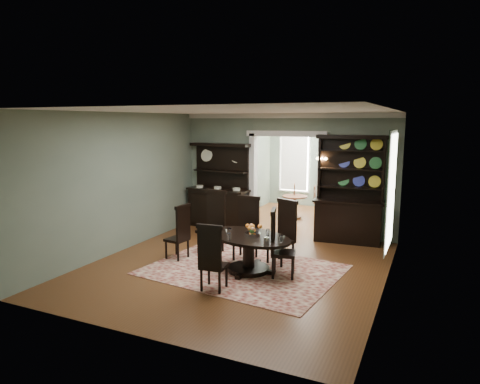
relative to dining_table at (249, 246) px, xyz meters
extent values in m
cube|color=brown|center=(-0.32, 0.13, -0.49)|extent=(5.50, 6.00, 0.01)
cube|color=white|center=(-0.32, 0.13, 2.51)|extent=(5.50, 6.00, 0.01)
cube|color=gray|center=(-3.07, 0.13, 1.01)|extent=(0.01, 6.00, 3.00)
cube|color=gray|center=(2.43, 0.13, 1.01)|extent=(0.01, 6.00, 3.00)
cube|color=gray|center=(-0.32, -2.87, 1.01)|extent=(5.50, 0.01, 3.00)
cube|color=gray|center=(-2.15, 3.13, 1.01)|extent=(1.85, 0.01, 3.00)
cube|color=gray|center=(1.50, 3.13, 1.01)|extent=(1.85, 0.01, 3.00)
cube|color=gray|center=(-0.32, 3.13, 2.26)|extent=(1.80, 0.01, 0.50)
cube|color=silver|center=(-0.32, 3.08, 2.45)|extent=(5.50, 0.10, 0.12)
cube|color=brown|center=(-0.32, 4.88, -0.49)|extent=(3.50, 3.50, 0.01)
cube|color=white|center=(-0.32, 4.88, 2.51)|extent=(3.50, 3.50, 0.01)
cube|color=gray|center=(-2.07, 4.88, 1.01)|extent=(0.01, 3.50, 3.00)
cube|color=gray|center=(1.43, 4.88, 1.01)|extent=(0.01, 3.50, 3.00)
cube|color=gray|center=(-0.32, 6.63, 1.01)|extent=(3.50, 0.01, 3.00)
cube|color=silver|center=(-1.17, 6.58, 1.06)|extent=(1.05, 0.06, 2.20)
cube|color=silver|center=(0.53, 6.58, 1.06)|extent=(1.05, 0.06, 2.20)
cube|color=silver|center=(-1.22, 3.13, 0.76)|extent=(0.14, 0.25, 2.50)
cube|color=silver|center=(0.58, 3.13, 0.76)|extent=(0.14, 0.25, 2.50)
cube|color=silver|center=(-0.32, 3.13, 2.01)|extent=(2.08, 0.25, 0.14)
cube|color=white|center=(2.42, 0.73, 1.11)|extent=(0.02, 1.10, 2.00)
cube|color=silver|center=(2.40, 0.73, 1.11)|extent=(0.01, 1.22, 2.12)
cube|color=black|center=(2.33, 1.41, 1.11)|extent=(0.10, 0.35, 2.10)
cube|color=gold|center=(0.63, 3.05, 1.36)|extent=(0.08, 0.05, 0.18)
sphere|color=#FFD88C|center=(0.53, 2.90, 1.44)|extent=(0.07, 0.07, 0.07)
sphere|color=#FFD88C|center=(0.73, 2.90, 1.44)|extent=(0.07, 0.07, 0.07)
cube|color=maroon|center=(-0.12, 0.03, -0.48)|extent=(3.75, 3.00, 0.01)
ellipsoid|color=black|center=(0.00, 0.00, 0.19)|extent=(2.04, 1.63, 0.05)
cylinder|color=black|center=(0.00, 0.00, 0.16)|extent=(2.09, 2.09, 0.03)
cylinder|color=black|center=(0.00, 0.00, -0.13)|extent=(0.22, 0.22, 0.62)
cylinder|color=black|center=(0.00, 0.00, -0.44)|extent=(0.79, 0.79, 0.09)
cylinder|color=white|center=(0.07, 0.04, 0.24)|extent=(0.29, 0.29, 0.05)
cube|color=black|center=(-1.22, 0.75, -0.01)|extent=(0.55, 0.53, 0.06)
cube|color=black|center=(-1.18, 0.95, 0.40)|extent=(0.48, 0.13, 0.81)
cube|color=black|center=(-1.18, 0.95, 0.82)|extent=(0.52, 0.16, 0.08)
cylinder|color=black|center=(-1.43, 0.60, -0.25)|extent=(0.05, 0.05, 0.48)
cylinder|color=black|center=(-1.06, 0.53, -0.25)|extent=(0.05, 0.05, 0.48)
cylinder|color=black|center=(-1.37, 0.96, -0.25)|extent=(0.05, 0.05, 0.48)
cylinder|color=black|center=(-1.00, 0.90, -0.25)|extent=(0.05, 0.05, 0.48)
cube|color=black|center=(-0.35, 0.64, -0.03)|extent=(0.47, 0.45, 0.06)
cube|color=black|center=(-0.36, 0.84, 0.37)|extent=(0.46, 0.06, 0.78)
cube|color=black|center=(-0.36, 0.84, 0.76)|extent=(0.50, 0.08, 0.08)
cylinder|color=black|center=(-0.53, 0.46, -0.26)|extent=(0.05, 0.05, 0.46)
cylinder|color=black|center=(-0.17, 0.47, -0.26)|extent=(0.05, 0.05, 0.46)
cylinder|color=black|center=(-0.54, 0.82, -0.26)|extent=(0.05, 0.05, 0.46)
cylinder|color=black|center=(-0.18, 0.83, -0.26)|extent=(0.05, 0.05, 0.46)
cube|color=black|center=(0.40, 0.68, -0.04)|extent=(0.58, 0.56, 0.06)
cube|color=black|center=(0.47, 0.87, 0.36)|extent=(0.44, 0.21, 0.77)
cube|color=black|center=(0.47, 0.87, 0.75)|extent=(0.48, 0.24, 0.08)
cylinder|color=black|center=(0.17, 0.58, -0.26)|extent=(0.05, 0.05, 0.45)
cylinder|color=black|center=(0.50, 0.46, -0.26)|extent=(0.05, 0.05, 0.45)
cylinder|color=black|center=(0.29, 0.91, -0.26)|extent=(0.05, 0.05, 0.45)
cylinder|color=black|center=(0.62, 0.79, -0.26)|extent=(0.05, 0.05, 0.45)
cube|color=black|center=(-1.65, 0.10, -0.08)|extent=(0.44, 0.46, 0.05)
cube|color=black|center=(-1.48, 0.08, 0.27)|extent=(0.10, 0.41, 0.69)
cube|color=black|center=(-1.48, 0.08, 0.63)|extent=(0.12, 0.45, 0.07)
cylinder|color=black|center=(-1.79, 0.28, -0.29)|extent=(0.04, 0.04, 0.41)
cylinder|color=black|center=(-1.83, -0.04, -0.29)|extent=(0.04, 0.04, 0.41)
cylinder|color=black|center=(-1.47, 0.24, -0.29)|extent=(0.04, 0.04, 0.41)
cylinder|color=black|center=(-1.51, -0.08, -0.29)|extent=(0.04, 0.04, 0.41)
cube|color=black|center=(0.69, 0.01, -0.04)|extent=(0.52, 0.54, 0.06)
cube|color=black|center=(0.50, -0.04, 0.34)|extent=(0.16, 0.44, 0.75)
cube|color=black|center=(0.50, -0.04, 0.73)|extent=(0.19, 0.48, 0.08)
cylinder|color=black|center=(0.90, -0.12, -0.27)|extent=(0.05, 0.05, 0.44)
cylinder|color=black|center=(0.81, 0.22, -0.27)|extent=(0.05, 0.05, 0.44)
cylinder|color=black|center=(0.56, -0.21, -0.27)|extent=(0.05, 0.05, 0.44)
cylinder|color=black|center=(0.47, 0.13, -0.27)|extent=(0.05, 0.05, 0.44)
cube|color=black|center=(-0.18, -1.05, -0.08)|extent=(0.45, 0.43, 0.05)
cube|color=black|center=(-0.16, -1.22, 0.28)|extent=(0.42, 0.09, 0.70)
cube|color=black|center=(-0.16, -1.22, 0.64)|extent=(0.45, 0.11, 0.07)
cylinder|color=black|center=(-0.04, -0.87, -0.28)|extent=(0.04, 0.04, 0.41)
cylinder|color=black|center=(-0.36, -0.90, -0.28)|extent=(0.04, 0.04, 0.41)
cylinder|color=black|center=(-0.01, -1.19, -0.28)|extent=(0.04, 0.04, 0.41)
cylinder|color=black|center=(-0.33, -1.22, -0.28)|extent=(0.04, 0.04, 0.41)
cube|color=black|center=(-2.09, 2.83, 0.01)|extent=(1.64, 0.68, 1.00)
cube|color=black|center=(-2.09, 2.83, 0.53)|extent=(1.74, 0.74, 0.05)
cube|color=black|center=(-2.09, 3.05, 1.13)|extent=(1.60, 0.21, 1.18)
cube|color=black|center=(-2.09, 2.95, 1.01)|extent=(1.56, 0.41, 0.04)
cube|color=black|center=(-2.09, 2.93, 1.71)|extent=(1.72, 0.49, 0.08)
cube|color=black|center=(1.32, 2.81, -0.01)|extent=(1.53, 0.64, 0.96)
cube|color=black|center=(1.32, 2.81, 0.48)|extent=(1.64, 0.70, 0.04)
cube|color=black|center=(1.32, 3.02, 1.22)|extent=(1.49, 0.17, 1.45)
cube|color=black|center=(0.60, 2.92, 1.22)|extent=(0.07, 0.28, 1.49)
cube|color=black|center=(2.05, 2.92, 1.22)|extent=(0.07, 0.28, 1.49)
cube|color=black|center=(1.32, 2.90, 1.97)|extent=(1.62, 0.46, 0.09)
cube|color=black|center=(1.32, 2.92, 0.79)|extent=(1.51, 0.39, 0.03)
cube|color=black|center=(1.32, 2.92, 1.22)|extent=(1.51, 0.39, 0.03)
cube|color=black|center=(1.32, 2.92, 1.65)|extent=(1.51, 0.39, 0.03)
cylinder|color=brown|center=(-0.55, 4.65, 0.16)|extent=(0.72, 0.72, 0.04)
cylinder|color=brown|center=(-0.55, 4.65, -0.16)|extent=(0.09, 0.09, 0.63)
cylinder|color=brown|center=(-0.55, 4.65, -0.46)|extent=(0.40, 0.40, 0.05)
cylinder|color=brown|center=(-0.82, 4.88, -0.03)|extent=(0.41, 0.41, 0.04)
cube|color=brown|center=(-0.65, 4.93, 0.23)|extent=(0.13, 0.36, 0.51)
cylinder|color=brown|center=(-1.00, 4.98, -0.26)|extent=(0.04, 0.04, 0.46)
cylinder|color=brown|center=(-0.92, 4.70, -0.26)|extent=(0.04, 0.04, 0.46)
cylinder|color=brown|center=(-0.72, 5.06, -0.26)|extent=(0.04, 0.04, 0.46)
cylinder|color=brown|center=(-0.64, 4.78, -0.26)|extent=(0.04, 0.04, 0.46)
cylinder|color=brown|center=(0.14, 4.99, -0.04)|extent=(0.40, 0.40, 0.04)
cube|color=brown|center=(-0.03, 4.97, 0.21)|extent=(0.07, 0.36, 0.50)
cylinder|color=brown|center=(0.30, 4.87, -0.26)|extent=(0.04, 0.04, 0.45)
cylinder|color=brown|center=(0.27, 5.15, -0.26)|extent=(0.04, 0.04, 0.45)
cylinder|color=brown|center=(0.02, 4.84, -0.26)|extent=(0.04, 0.04, 0.45)
cylinder|color=brown|center=(-0.01, 5.12, -0.26)|extent=(0.04, 0.04, 0.45)
camera|label=1|loc=(3.06, -7.11, 2.34)|focal=32.00mm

